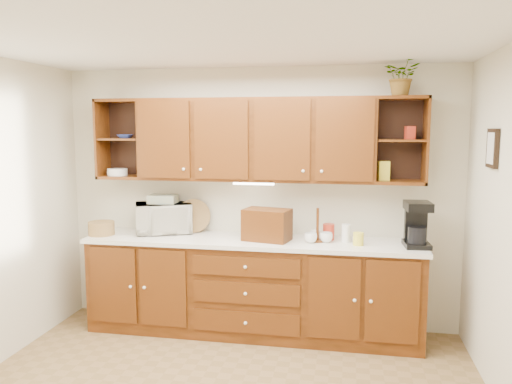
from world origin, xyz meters
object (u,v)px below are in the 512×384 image
at_px(microwave, 163,218).
at_px(potted_plant, 402,76).
at_px(coffee_maker, 417,225).
at_px(bread_box, 267,225).

height_order(microwave, potted_plant, potted_plant).
bearing_deg(potted_plant, microwave, 178.57).
bearing_deg(coffee_maker, bread_box, 176.27).
bearing_deg(potted_plant, coffee_maker, -30.89).
distance_m(microwave, potted_plant, 2.68).
bearing_deg(coffee_maker, microwave, 172.41).
distance_m(coffee_maker, potted_plant, 1.34).
bearing_deg(bread_box, potted_plant, 17.45).
bearing_deg(potted_plant, bread_box, -175.05).
height_order(bread_box, coffee_maker, coffee_maker).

